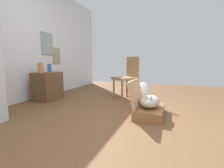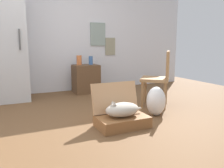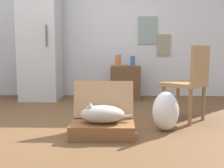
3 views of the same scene
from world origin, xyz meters
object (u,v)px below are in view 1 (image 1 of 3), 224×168
Objects in this scene: chair at (128,76)px; vase_tall at (41,68)px; side_table at (48,86)px; plastic_bag_white at (143,93)px; vase_short at (50,68)px; suitcase_base at (150,111)px; cat at (150,101)px.

vase_tall is at bearing -110.45° from chair.
chair reaches higher than side_table.
vase_short is (-0.26, 1.99, 0.47)m from plastic_bag_white.
chair reaches higher than plastic_bag_white.
suitcase_base is 1.08× the size of side_table.
plastic_bag_white is 0.46× the size of chair.
suitcase_base is at bearing -100.33° from vase_short.
plastic_bag_white is (0.67, 0.22, -0.02)m from cat.
chair reaches higher than vase_tall.
plastic_bag_white is at bearing 18.38° from suitcase_base.
plastic_bag_white is 2.38× the size of vase_short.
chair is at bearing -61.17° from vase_tall.
suitcase_base is at bearing -4.56° from cat.
cat reaches higher than suitcase_base.
plastic_bag_white is at bearing -78.65° from side_table.
cat is (-0.00, 0.00, 0.16)m from suitcase_base.
vase_tall is at bearing 104.73° from plastic_bag_white.
cat is at bearing -93.90° from vase_tall.
side_table is at bearing -13.12° from vase_tall.
plastic_bag_white is 0.61m from chair.
side_table reaches higher than cat.
side_table reaches higher than suitcase_base.
vase_short is at bearing 97.51° from plastic_bag_white.
vase_tall reaches higher than vase_short.
plastic_bag_white is at bearing -75.27° from vase_tall.
vase_short is 1.71m from chair.
side_table is (0.27, 2.17, 0.22)m from suitcase_base.
side_table is at bearing -113.74° from chair.
vase_tall is at bearing 86.22° from suitcase_base.
plastic_bag_white is (0.67, 0.22, 0.14)m from suitcase_base.
vase_short is 0.19× the size of chair.
chair is (0.35, 0.40, 0.29)m from plastic_bag_white.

